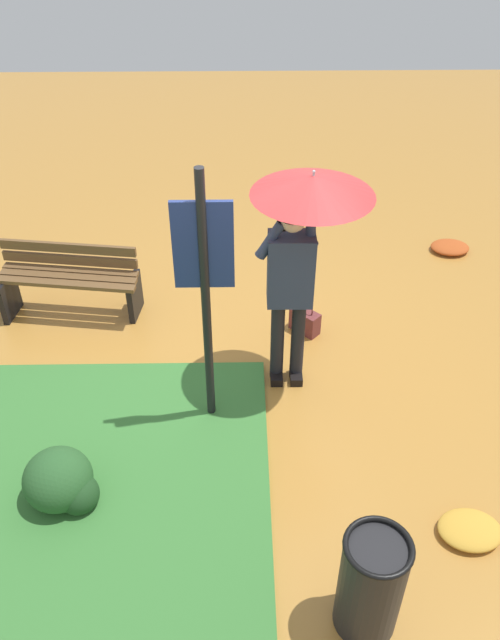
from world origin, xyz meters
TOP-DOWN VIEW (x-y plane):
  - ground_plane at (0.00, 0.00)m, footprint 18.00×18.00m
  - person_with_umbrella at (0.35, -0.08)m, footprint 0.96×0.96m
  - info_sign_post at (-0.40, -0.56)m, footprint 0.44×0.07m
  - handbag at (0.50, 0.57)m, footprint 0.31×0.31m
  - park_bench at (-1.87, 0.94)m, footprint 1.40×0.55m
  - trash_bin at (0.63, -2.40)m, footprint 0.42×0.42m
  - shrub_cluster at (-1.48, -1.44)m, footprint 0.56×0.51m
  - leaf_pile_near_person at (2.35, 2.06)m, footprint 0.45×0.36m
  - leaf_pile_by_bench at (1.49, -1.78)m, footprint 0.46×0.37m

SIDE VIEW (x-z plane):
  - ground_plane at x=0.00m, z-range 0.00..0.00m
  - leaf_pile_near_person at x=2.35m, z-range 0.00..0.10m
  - leaf_pile_by_bench at x=1.49m, z-range 0.00..0.10m
  - handbag at x=0.50m, z-range -0.06..0.31m
  - shrub_cluster at x=-1.48m, z-range -0.01..0.45m
  - park_bench at x=-1.87m, z-range 0.03..0.78m
  - trash_bin at x=0.63m, z-range 0.00..0.84m
  - info_sign_post at x=-0.40m, z-range 0.29..2.59m
  - person_with_umbrella at x=0.35m, z-range 0.53..2.57m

